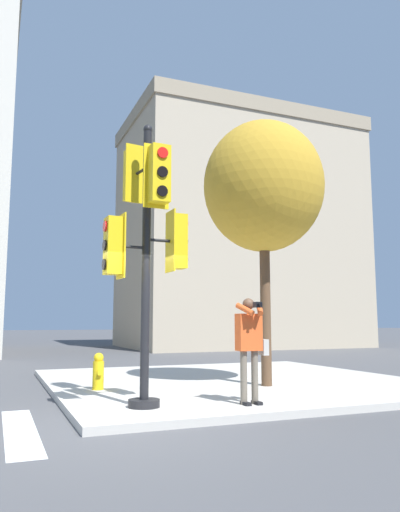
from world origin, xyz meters
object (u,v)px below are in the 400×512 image
Objects in this scene: fire_hydrant at (98,371)px; street_tree at (263,187)px; traffic_signal_pole at (146,231)px; person_photographer at (250,340)px.

street_tree is at bearing -12.09° from fire_hydrant.
person_photographer is at bearing -12.44° from traffic_signal_pole.
fire_hydrant is (-1.94, 2.63, -0.66)m from person_photographer.
traffic_signal_pole is at bearing -83.19° from fire_hydrant.
traffic_signal_pole is 0.81× the size of street_tree.
fire_hydrant is (-0.27, 2.26, -2.42)m from traffic_signal_pole.
traffic_signal_pole reaches higher than person_photographer.
street_tree is at bearing 53.99° from person_photographer.
fire_hydrant is at bearing 96.81° from traffic_signal_pole.
traffic_signal_pole is 3.32m from fire_hydrant.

